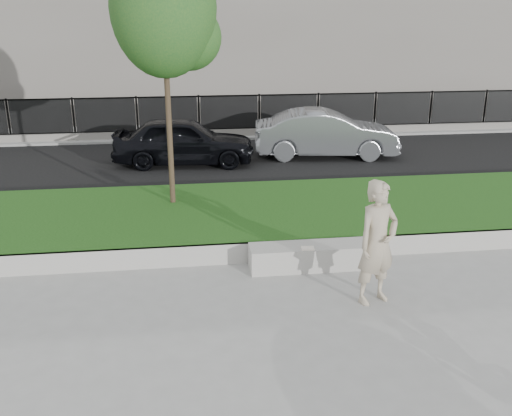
{
  "coord_description": "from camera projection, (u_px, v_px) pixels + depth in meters",
  "views": [
    {
      "loc": [
        -1.26,
        -8.66,
        4.48
      ],
      "look_at": [
        0.05,
        1.2,
        1.02
      ],
      "focal_mm": 40.0,
      "sensor_mm": 36.0,
      "label": 1
    }
  ],
  "objects": [
    {
      "name": "grass_bank",
      "position": [
        243.0,
        217.0,
        12.48
      ],
      "size": [
        34.0,
        4.0,
        0.4
      ],
      "primitive_type": "cube",
      "color": "#0D370E",
      "rests_on": "ground"
    },
    {
      "name": "far_pavement",
      "position": [
        214.0,
        132.0,
        21.89
      ],
      "size": [
        34.0,
        3.0,
        0.12
      ],
      "primitive_type": "cube",
      "color": "gray",
      "rests_on": "ground"
    },
    {
      "name": "ground",
      "position": [
        262.0,
        287.0,
        9.74
      ],
      "size": [
        90.0,
        90.0,
        0.0
      ],
      "primitive_type": "plane",
      "color": "gray",
      "rests_on": "ground"
    },
    {
      "name": "book",
      "position": [
        308.0,
        248.0,
        10.17
      ],
      "size": [
        0.24,
        0.19,
        0.03
      ],
      "primitive_type": "cube",
      "rotation": [
        0.0,
        0.0,
        -0.11
      ],
      "color": "white",
      "rests_on": "stone_bench"
    },
    {
      "name": "stone_bench",
      "position": [
        309.0,
        256.0,
        10.42
      ],
      "size": [
        2.2,
        0.55,
        0.45
      ],
      "primitive_type": "cube",
      "color": "#ABA9A0",
      "rests_on": "ground"
    },
    {
      "name": "young_tree",
      "position": [
        168.0,
        13.0,
        11.55
      ],
      "size": [
        2.27,
        2.17,
        5.55
      ],
      "color": "#38281C",
      "rests_on": "grass_bank"
    },
    {
      "name": "car_dark",
      "position": [
        184.0,
        141.0,
        17.18
      ],
      "size": [
        4.34,
        2.03,
        1.44
      ],
      "primitive_type": "imported",
      "rotation": [
        0.0,
        0.0,
        1.49
      ],
      "color": "black",
      "rests_on": "street"
    },
    {
      "name": "man",
      "position": [
        377.0,
        243.0,
        8.98
      ],
      "size": [
        0.87,
        0.73,
        2.03
      ],
      "primitive_type": "imported",
      "rotation": [
        0.0,
        0.0,
        0.38
      ],
      "color": "tan",
      "rests_on": "ground"
    },
    {
      "name": "street",
      "position": [
        224.0,
        162.0,
        17.69
      ],
      "size": [
        34.0,
        7.0,
        0.04
      ],
      "primitive_type": "cube",
      "color": "black",
      "rests_on": "ground"
    },
    {
      "name": "car_silver",
      "position": [
        326.0,
        134.0,
        18.07
      ],
      "size": [
        4.65,
        2.09,
        1.48
      ],
      "primitive_type": "imported",
      "rotation": [
        0.0,
        0.0,
        1.45
      ],
      "color": "gray",
      "rests_on": "street"
    },
    {
      "name": "iron_fence",
      "position": [
        216.0,
        124.0,
        20.8
      ],
      "size": [
        32.0,
        0.3,
        1.5
      ],
      "color": "slate",
      "rests_on": "far_pavement"
    },
    {
      "name": "grass_kerb",
      "position": [
        255.0,
        252.0,
        10.65
      ],
      "size": [
        34.0,
        0.08,
        0.4
      ],
      "primitive_type": "cube",
      "color": "#ABA9A0",
      "rests_on": "ground"
    }
  ]
}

